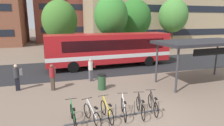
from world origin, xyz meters
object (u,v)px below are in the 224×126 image
commuter_grey_pack_2 (52,75)px  street_tree_1 (134,19)px  city_bus (109,49)px  parked_bicycle_white_1 (92,115)px  commuter_grey_pack_0 (17,76)px  street_tree_3 (111,16)px  street_tree_0 (173,16)px  parked_bicycle_green_0 (73,116)px  trash_bin (102,82)px  parked_bicycle_white_3 (124,109)px  street_tree_2 (60,20)px  commuter_red_pack_1 (91,68)px  parked_bicycle_black_4 (141,107)px  parked_bicycle_black_5 (153,105)px  parked_bicycle_yellow_2 (107,111)px  transit_shelter (202,44)px

commuter_grey_pack_2 → street_tree_1: 17.26m
city_bus → commuter_grey_pack_2: bearing=42.5°
parked_bicycle_white_1 → street_tree_1: size_ratio=0.23×
commuter_grey_pack_0 → street_tree_3: size_ratio=0.24×
street_tree_3 → street_tree_0: bearing=18.1°
parked_bicycle_green_0 → trash_bin: 4.44m
parked_bicycle_green_0 → street_tree_3: size_ratio=0.23×
street_tree_3 → parked_bicycle_white_3: bearing=-104.2°
street_tree_2 → trash_bin: bearing=-81.7°
commuter_red_pack_1 → trash_bin: size_ratio=1.68×
street_tree_0 → parked_bicycle_black_4: bearing=-127.1°
commuter_grey_pack_0 → commuter_red_pack_1: size_ratio=1.01×
parked_bicycle_white_1 → parked_bicycle_black_4: (2.39, 0.04, 0.00)m
street_tree_2 → commuter_red_pack_1: bearing=-82.0°
parked_bicycle_white_3 → street_tree_3: street_tree_3 is taller
parked_bicycle_black_5 → trash_bin: bearing=36.2°
parked_bicycle_yellow_2 → trash_bin: bearing=-15.5°
parked_bicycle_white_3 → parked_bicycle_yellow_2: bearing=105.1°
parked_bicycle_white_1 → street_tree_3: bearing=-35.0°
parked_bicycle_white_1 → parked_bicycle_white_3: (1.55, 0.14, 0.00)m
parked_bicycle_black_5 → street_tree_3: street_tree_3 is taller
parked_bicycle_yellow_2 → parked_bicycle_white_3: 0.84m
parked_bicycle_black_5 → commuter_grey_pack_2: size_ratio=0.97×
street_tree_2 → parked_bicycle_black_4: bearing=-80.5°
parked_bicycle_black_4 → street_tree_0: size_ratio=0.22×
parked_bicycle_white_3 → trash_bin: bearing=14.3°
street_tree_3 → commuter_grey_pack_2: bearing=-124.8°
street_tree_0 → street_tree_2: 16.79m
city_bus → street_tree_3: (1.60, 4.69, 3.18)m
parked_bicycle_white_1 → parked_bicycle_yellow_2: same height
parked_bicycle_green_0 → street_tree_1: bearing=-33.0°
parked_bicycle_green_0 → commuter_grey_pack_2: commuter_grey_pack_2 is taller
commuter_grey_pack_2 → trash_bin: 3.24m
street_tree_1 → street_tree_0: bearing=7.1°
transit_shelter → commuter_grey_pack_2: size_ratio=3.86×
parked_bicycle_black_4 → transit_shelter: (6.18, 3.28, 2.49)m
parked_bicycle_white_3 → commuter_red_pack_1: (-0.47, 5.80, 0.61)m
street_tree_3 → parked_bicycle_green_0: bearing=-112.6°
parked_bicycle_white_3 → commuter_red_pack_1: bearing=17.1°
parked_bicycle_white_3 → commuter_grey_pack_0: commuter_grey_pack_0 is taller
parked_bicycle_green_0 → parked_bicycle_yellow_2: 1.54m
parked_bicycle_yellow_2 → street_tree_2: street_tree_2 is taller
parked_bicycle_white_3 → street_tree_1: street_tree_1 is taller
parked_bicycle_white_3 → street_tree_2: size_ratio=0.24×
parked_bicycle_black_4 → transit_shelter: size_ratio=0.25×
street_tree_1 → street_tree_2: (-10.03, 0.24, -0.23)m
city_bus → street_tree_0: (12.55, 8.26, 3.36)m
trash_bin → street_tree_0: street_tree_0 is taller
commuter_red_pack_1 → street_tree_0: 19.96m
city_bus → commuter_red_pack_1: 4.90m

